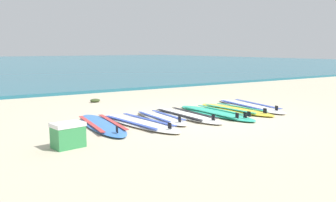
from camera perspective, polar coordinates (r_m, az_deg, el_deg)
name	(u,v)px	position (r m, az deg, el deg)	size (l,w,h in m)	color
ground_plane	(199,117)	(7.96, 4.80, -2.48)	(80.00, 80.00, 0.00)	#C1B599
surfboard_0	(102,125)	(7.07, -10.26, -3.62)	(0.86, 2.38, 0.18)	#3875CC
surfboard_1	(139,123)	(7.17, -4.54, -3.36)	(0.86, 2.44, 0.18)	white
surfboard_2	(161,118)	(7.66, -1.12, -2.59)	(0.58, 1.93, 0.18)	white
surfboard_3	(186,115)	(7.94, 2.86, -2.22)	(0.58, 2.29, 0.18)	white
surfboard_4	(215,113)	(8.29, 7.31, -1.83)	(0.61, 2.42, 0.18)	#2DB793
surfboard_5	(235,109)	(8.82, 10.41, -1.30)	(0.69, 2.26, 0.18)	yellow
surfboard_6	(249,106)	(9.45, 12.54, -0.74)	(1.01, 2.61, 0.18)	white
cooler_box	(68,135)	(5.66, -15.27, -5.11)	(0.50, 0.38, 0.38)	#338C4C
seaweed_clump_near_shoreline	(95,100)	(10.29, -11.26, 0.08)	(0.28, 0.22, 0.10)	#384723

